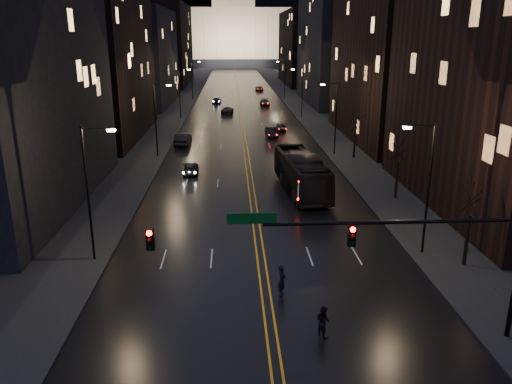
{
  "coord_description": "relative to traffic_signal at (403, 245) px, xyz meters",
  "views": [
    {
      "loc": [
        -1.83,
        -20.62,
        14.12
      ],
      "look_at": [
        -0.23,
        11.89,
        4.02
      ],
      "focal_mm": 35.0,
      "sensor_mm": 36.0,
      "label": 1
    }
  ],
  "objects": [
    {
      "name": "sidewalk_right",
      "position": [
        8.09,
        130.0,
        -5.02
      ],
      "size": [
        8.0,
        320.0,
        0.16
      ],
      "primitive_type": "cube",
      "color": "black",
      "rests_on": "ground"
    },
    {
      "name": "streetlamp_right_mid",
      "position": [
        4.91,
        40.0,
        -0.02
      ],
      "size": [
        2.13,
        0.25,
        9.0
      ],
      "color": "black",
      "rests_on": "ground"
    },
    {
      "name": "streetlamp_left_near",
      "position": [
        -16.72,
        10.0,
        -0.02
      ],
      "size": [
        2.13,
        0.25,
        9.0
      ],
      "color": "black",
      "rests_on": "ground"
    },
    {
      "name": "receding_car_b",
      "position": [
        -0.0,
        56.72,
        -4.45
      ],
      "size": [
        1.7,
        3.91,
        1.31
      ],
      "primitive_type": "imported",
      "rotation": [
        0.0,
        0.0,
        -0.04
      ],
      "color": "black",
      "rests_on": "ground"
    },
    {
      "name": "building_right_tall",
      "position": [
        15.09,
        50.0,
        13.9
      ],
      "size": [
        12.0,
        30.0,
        38.0
      ],
      "primitive_type": "cube",
      "color": "black",
      "rests_on": "ground"
    },
    {
      "name": "oncoming_car_c",
      "position": [
        -8.51,
        76.75,
        -4.46
      ],
      "size": [
        2.53,
        4.78,
        1.28
      ],
      "primitive_type": "imported",
      "rotation": [
        0.0,
        0.0,
        3.05
      ],
      "color": "black",
      "rests_on": "ground"
    },
    {
      "name": "ground",
      "position": [
        -5.91,
        0.0,
        -5.1
      ],
      "size": [
        900.0,
        900.0,
        0.0
      ],
      "primitive_type": "plane",
      "color": "black",
      "rests_on": "ground"
    },
    {
      "name": "capitol",
      "position": [
        -5.91,
        250.0,
        12.05
      ],
      "size": [
        90.0,
        50.0,
        58.5
      ],
      "color": "black",
      "rests_on": "ground"
    },
    {
      "name": "building_right_near",
      "position": [
        15.09,
        20.0,
        6.9
      ],
      "size": [
        12.0,
        26.0,
        24.0
      ],
      "primitive_type": "cube",
      "color": "black",
      "rests_on": "ground"
    },
    {
      "name": "bus",
      "position": [
        -1.17,
        25.12,
        -3.3
      ],
      "size": [
        4.09,
        13.13,
        3.6
      ],
      "primitive_type": "imported",
      "rotation": [
        0.0,
        0.0,
        0.08
      ],
      "color": "black",
      "rests_on": "ground"
    },
    {
      "name": "streetlamp_right_near",
      "position": [
        4.91,
        10.0,
        -0.02
      ],
      "size": [
        2.13,
        0.25,
        9.0
      ],
      "color": "black",
      "rests_on": "ground"
    },
    {
      "name": "oncoming_car_d",
      "position": [
        -11.03,
        92.13,
        -4.45
      ],
      "size": [
        1.97,
        4.56,
        1.31
      ],
      "primitive_type": "imported",
      "rotation": [
        0.0,
        0.0,
        3.11
      ],
      "color": "black",
      "rests_on": "ground"
    },
    {
      "name": "building_left_mid",
      "position": [
        -26.91,
        54.0,
        8.9
      ],
      "size": [
        12.0,
        30.0,
        28.0
      ],
      "primitive_type": "cube",
      "color": "black",
      "rests_on": "ground"
    },
    {
      "name": "tree_right_mid",
      "position": [
        7.09,
        22.0,
        -0.58
      ],
      "size": [
        2.4,
        2.4,
        6.65
      ],
      "color": "black",
      "rests_on": "ground"
    },
    {
      "name": "streetlamp_left_far",
      "position": [
        -16.72,
        70.0,
        -0.02
      ],
      "size": [
        2.13,
        0.25,
        9.0
      ],
      "color": "black",
      "rests_on": "ground"
    },
    {
      "name": "road",
      "position": [
        -5.91,
        130.0,
        -5.09
      ],
      "size": [
        20.0,
        320.0,
        0.02
      ],
      "primitive_type": "cube",
      "color": "black",
      "rests_on": "ground"
    },
    {
      "name": "building_left_far",
      "position": [
        -26.91,
        92.0,
        4.9
      ],
      "size": [
        12.0,
        34.0,
        20.0
      ],
      "primitive_type": "cube",
      "color": "black",
      "rests_on": "ground"
    },
    {
      "name": "center_line",
      "position": [
        -5.91,
        130.0,
        -5.08
      ],
      "size": [
        0.62,
        320.0,
        0.01
      ],
      "primitive_type": "cube",
      "color": "orange",
      "rests_on": "road"
    },
    {
      "name": "streetlamp_left_mid",
      "position": [
        -16.72,
        40.0,
        -0.02
      ],
      "size": [
        2.13,
        0.25,
        9.0
      ],
      "color": "black",
      "rests_on": "ground"
    },
    {
      "name": "receding_car_a",
      "position": [
        -1.83,
        52.11,
        -4.38
      ],
      "size": [
        1.8,
        4.5,
        1.45
      ],
      "primitive_type": "imported",
      "rotation": [
        0.0,
        0.0,
        0.06
      ],
      "color": "black",
      "rests_on": "ground"
    },
    {
      "name": "building_left_dist",
      "position": [
        -26.91,
        140.0,
        6.9
      ],
      "size": [
        12.0,
        40.0,
        24.0
      ],
      "primitive_type": "cube",
      "color": "black",
      "rests_on": "ground"
    },
    {
      "name": "oncoming_car_b",
      "position": [
        -14.41,
        46.86,
        -4.26
      ],
      "size": [
        2.04,
        5.21,
        1.69
      ],
      "primitive_type": "imported",
      "rotation": [
        0.0,
        0.0,
        3.09
      ],
      "color": "black",
      "rests_on": "ground"
    },
    {
      "name": "building_right_dist",
      "position": [
        15.09,
        140.0,
        5.9
      ],
      "size": [
        12.0,
        40.0,
        22.0
      ],
      "primitive_type": "cube",
      "color": "black",
      "rests_on": "ground"
    },
    {
      "name": "receding_car_c",
      "position": [
        -0.5,
        87.66,
        -4.41
      ],
      "size": [
        2.01,
        4.78,
        1.38
      ],
      "primitive_type": "imported",
      "rotation": [
        0.0,
        0.0,
        0.02
      ],
      "color": "black",
      "rests_on": "ground"
    },
    {
      "name": "receding_car_d",
      "position": [
        0.09,
        119.33,
        -4.49
      ],
      "size": [
        2.1,
        4.47,
        1.24
      ],
      "primitive_type": "imported",
      "rotation": [
        0.0,
        0.0,
        -0.01
      ],
      "color": "black",
      "rests_on": "ground"
    },
    {
      "name": "streetlamp_right_far",
      "position": [
        4.91,
        70.0,
        -0.02
      ],
      "size": [
        2.13,
        0.25,
        9.0
      ],
      "color": "black",
      "rests_on": "ground"
    },
    {
      "name": "streetlamp_right_dist",
      "position": [
        4.91,
        100.0,
        -0.02
      ],
      "size": [
        2.13,
        0.25,
        9.0
      ],
      "color": "black",
      "rests_on": "ground"
    },
    {
      "name": "building_right_mid",
      "position": [
        15.09,
        92.0,
        7.9
      ],
      "size": [
        12.0,
        34.0,
        26.0
      ],
      "primitive_type": "cube",
      "color": "black",
      "rests_on": "ground"
    },
    {
      "name": "traffic_signal",
      "position": [
        0.0,
        0.0,
        0.0
      ],
      "size": [
        17.29,
        0.45,
        7.0
      ],
      "color": "black",
      "rests_on": "ground"
    },
    {
      "name": "tree_right_near",
      "position": [
        7.09,
        8.0,
        -0.58
      ],
      "size": [
        2.4,
        2.4,
        6.65
      ],
      "color": "black",
      "rests_on": "ground"
    },
    {
      "name": "pedestrian_a",
      "position": [
        -5.01,
        4.81,
        -4.17
      ],
      "size": [
        0.66,
        0.79,
        1.86
      ],
      "primitive_type": "imported",
      "rotation": [
        0.0,
        0.0,
        1.21
      ],
      "color": "black",
      "rests_on": "ground"
    },
    {
      "name": "pedestrian_b",
      "position": [
        -3.39,
        0.69,
        -4.29
      ],
      "size": [
        0.8,
        0.9,
        1.63
      ],
      "primitive_type": "imported",
      "rotation": [
        0.0,
        0.0,
        2.15
      ],
      "color": "black",
      "rests_on": "ground"
    },
    {
      "name": "streetlamp_left_dist",
      "position": [
        -16.72,
        100.0,
        -0.02
      ],
      "size": [
        2.13,
        0.25,
        9.0
      ],
      "color": "black",
      "rests_on": "ground"
    },
    {
      "name": "oncoming_car_a",
      "position": [
        -12.21,
        31.76,
        -4.42
      ],
      "size": [
        1.7,
        4.06,
        1.37
      ],
      "primitive_type": "imported",
      "rotation": [
        0.0,
        0.0,
        3.16
      ],
      "color": "black",
      "rests_on": "ground"
    },
    {
      "name": "sidewalk_left",
      "position": [
        -19.91,
        130.0,
        -5.02
      ],
      "size": [
        8.0,
        320.0,
        0.16
      ],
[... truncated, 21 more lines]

